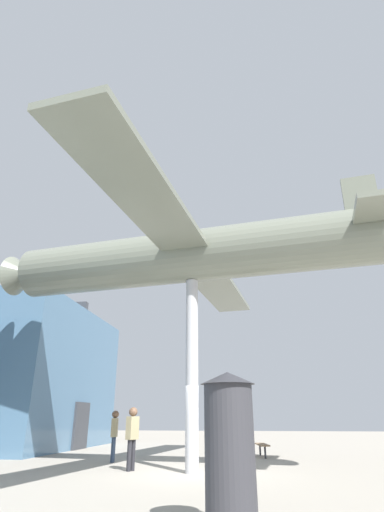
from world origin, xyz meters
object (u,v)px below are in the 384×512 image
object	(u,v)px
support_pylon_central	(192,369)
info_kiosk	(229,445)
plaza_bench	(262,445)
suspended_airplane	(187,256)
visitor_person	(132,433)
visitor_second	(114,432)

from	to	relation	value
support_pylon_central	info_kiosk	xyz separation A→B (m)	(-6.44, -1.47, -1.86)
support_pylon_central	plaza_bench	size ratio (longest dim) A/B	3.27
support_pylon_central	suspended_airplane	distance (m)	3.99
visitor_person	info_kiosk	world-z (taller)	info_kiosk
visitor_person	support_pylon_central	bearing A→B (deg)	106.43
suspended_airplane	plaza_bench	size ratio (longest dim) A/B	8.78
suspended_airplane	visitor_second	xyz separation A→B (m)	(2.66, 3.15, -5.96)
visitor_person	plaza_bench	xyz separation A→B (m)	(5.35, -4.22, -0.65)
support_pylon_central	plaza_bench	bearing A→B (deg)	-21.68
plaza_bench	info_kiosk	size ratio (longest dim) A/B	0.82
support_pylon_central	visitor_second	bearing A→B (deg)	51.24
visitor_person	plaza_bench	size ratio (longest dim) A/B	1.01
support_pylon_central	visitor_person	size ratio (longest dim) A/B	3.25
support_pylon_central	plaza_bench	world-z (taller)	support_pylon_central
suspended_airplane	plaza_bench	world-z (taller)	suspended_airplane
info_kiosk	visitor_second	bearing A→B (deg)	27.84
suspended_airplane	visitor_second	bearing A→B (deg)	58.68
plaza_bench	support_pylon_central	bearing A→B (deg)	158.32
suspended_airplane	visitor_person	xyz separation A→B (m)	(0.26, 1.78, -5.91)
support_pylon_central	suspended_airplane	bearing A→B (deg)	81.18
support_pylon_central	visitor_person	xyz separation A→B (m)	(0.29, 1.98, -1.93)
visitor_person	info_kiosk	bearing A→B (deg)	52.02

